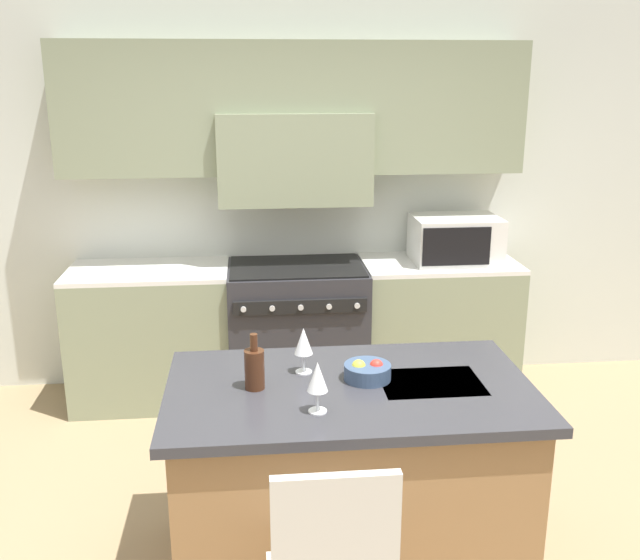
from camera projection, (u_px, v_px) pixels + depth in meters
back_cabinetry at (293, 167)px, 4.91m from camera, size 10.00×0.46×2.70m
back_counter at (297, 330)px, 4.98m from camera, size 3.06×0.62×0.94m
range_stove at (297, 331)px, 4.96m from camera, size 0.93×0.70×0.94m
microwave at (455, 239)px, 4.91m from camera, size 0.59×0.43×0.31m
kitchen_island at (349, 477)px, 3.20m from camera, size 1.59×0.93×0.90m
wine_bottle at (254, 368)px, 3.03m from camera, size 0.09×0.09×0.25m
wine_glass_near at (318, 378)px, 2.80m from camera, size 0.08×0.08×0.21m
wine_glass_far at (303, 342)px, 3.17m from camera, size 0.08×0.08×0.21m
fruit_bowl at (367, 371)px, 3.13m from camera, size 0.21×0.21×0.09m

